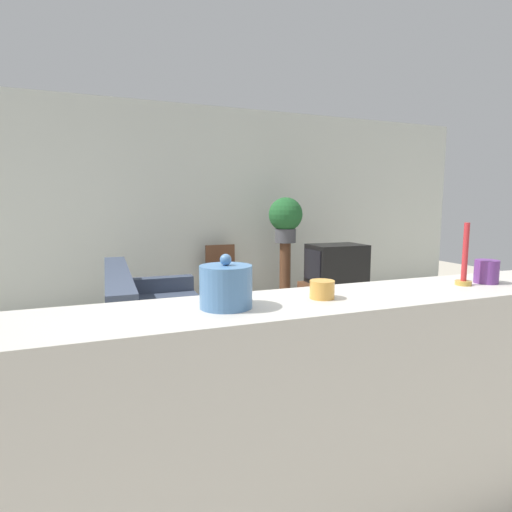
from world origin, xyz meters
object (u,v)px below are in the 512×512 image
at_px(couch, 157,330).
at_px(wooden_chair, 223,275).
at_px(television, 336,264).
at_px(decorative_bowl, 226,286).
at_px(potted_plant, 286,217).

height_order(couch, wooden_chair, wooden_chair).
relative_size(television, decorative_bowl, 3.45).
distance_m(couch, potted_plant, 2.29).
bearing_deg(potted_plant, wooden_chair, 155.82).
bearing_deg(couch, potted_plant, 31.98).
bearing_deg(decorative_bowl, wooden_chair, 74.22).
height_order(couch, television, television).
xyz_separation_m(wooden_chair, decorative_bowl, (-1.03, -3.63, 0.62)).
bearing_deg(wooden_chair, potted_plant, -24.18).
relative_size(couch, wooden_chair, 2.24).
bearing_deg(wooden_chair, decorative_bowl, -105.78).
relative_size(television, potted_plant, 1.15).
bearing_deg(decorative_bowl, couch, 89.94).
distance_m(television, potted_plant, 0.87).
xyz_separation_m(couch, television, (2.21, 0.60, 0.40)).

